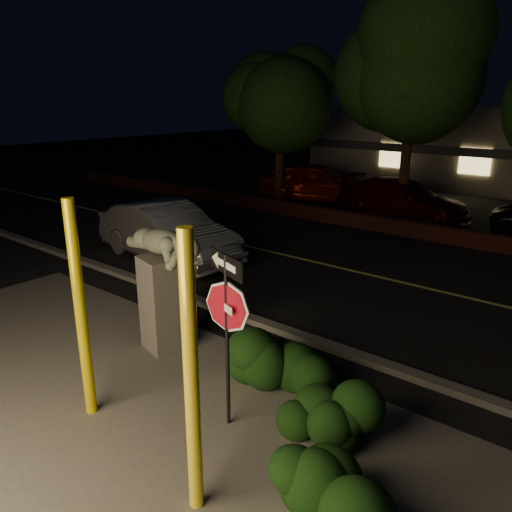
{
  "coord_description": "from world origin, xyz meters",
  "views": [
    {
      "loc": [
        4.76,
        -4.27,
        4.38
      ],
      "look_at": [
        -0.76,
        2.52,
        1.6
      ],
      "focal_mm": 35.0,
      "sensor_mm": 36.0,
      "label": 1
    }
  ],
  "objects_px": {
    "sculpture": "(163,274)",
    "silver_sedan": "(167,232)",
    "yellow_pole_right": "(191,379)",
    "signpost": "(227,307)",
    "yellow_pole_left": "(81,312)",
    "parked_car_darkred": "(402,200)",
    "parked_car_red": "(315,182)"
  },
  "relations": [
    {
      "from": "yellow_pole_right",
      "to": "sculpture",
      "type": "xyz_separation_m",
      "value": [
        -3.06,
        2.25,
        -0.17
      ]
    },
    {
      "from": "silver_sedan",
      "to": "parked_car_red",
      "type": "height_order",
      "value": "parked_car_red"
    },
    {
      "from": "signpost",
      "to": "silver_sedan",
      "type": "relative_size",
      "value": 0.52
    },
    {
      "from": "yellow_pole_right",
      "to": "signpost",
      "type": "bearing_deg",
      "value": 118.15
    },
    {
      "from": "silver_sedan",
      "to": "yellow_pole_left",
      "type": "bearing_deg",
      "value": -134.11
    },
    {
      "from": "yellow_pole_left",
      "to": "parked_car_darkred",
      "type": "height_order",
      "value": "yellow_pole_left"
    },
    {
      "from": "yellow_pole_right",
      "to": "parked_car_red",
      "type": "bearing_deg",
      "value": 118.4
    },
    {
      "from": "signpost",
      "to": "parked_car_red",
      "type": "relative_size",
      "value": 0.5
    },
    {
      "from": "yellow_pole_left",
      "to": "parked_car_red",
      "type": "height_order",
      "value": "yellow_pole_left"
    },
    {
      "from": "silver_sedan",
      "to": "parked_car_darkred",
      "type": "xyz_separation_m",
      "value": [
        3.07,
        8.86,
        -0.05
      ]
    },
    {
      "from": "parked_car_darkred",
      "to": "signpost",
      "type": "bearing_deg",
      "value": -159.78
    },
    {
      "from": "sculpture",
      "to": "silver_sedan",
      "type": "height_order",
      "value": "sculpture"
    },
    {
      "from": "yellow_pole_left",
      "to": "sculpture",
      "type": "relative_size",
      "value": 1.35
    },
    {
      "from": "signpost",
      "to": "parked_car_darkred",
      "type": "distance_m",
      "value": 13.82
    },
    {
      "from": "yellow_pole_left",
      "to": "sculpture",
      "type": "distance_m",
      "value": 2.09
    },
    {
      "from": "signpost",
      "to": "sculpture",
      "type": "xyz_separation_m",
      "value": [
        -2.35,
        0.94,
        -0.33
      ]
    },
    {
      "from": "sculpture",
      "to": "silver_sedan",
      "type": "relative_size",
      "value": 0.49
    },
    {
      "from": "sculpture",
      "to": "yellow_pole_left",
      "type": "bearing_deg",
      "value": -58.92
    },
    {
      "from": "silver_sedan",
      "to": "parked_car_darkred",
      "type": "distance_m",
      "value": 9.38
    },
    {
      "from": "sculpture",
      "to": "silver_sedan",
      "type": "distance_m",
      "value": 5.43
    },
    {
      "from": "yellow_pole_left",
      "to": "silver_sedan",
      "type": "height_order",
      "value": "yellow_pole_left"
    },
    {
      "from": "yellow_pole_left",
      "to": "parked_car_red",
      "type": "bearing_deg",
      "value": 111.29
    },
    {
      "from": "yellow_pole_left",
      "to": "parked_car_red",
      "type": "distance_m",
      "value": 16.38
    },
    {
      "from": "yellow_pole_left",
      "to": "parked_car_darkred",
      "type": "xyz_separation_m",
      "value": [
        -1.58,
        14.44,
        -0.85
      ]
    },
    {
      "from": "yellow_pole_left",
      "to": "signpost",
      "type": "xyz_separation_m",
      "value": [
        1.74,
        1.06,
        0.19
      ]
    },
    {
      "from": "parked_car_red",
      "to": "silver_sedan",
      "type": "bearing_deg",
      "value": 168.55
    },
    {
      "from": "sculpture",
      "to": "silver_sedan",
      "type": "xyz_separation_m",
      "value": [
        -4.03,
        3.58,
        -0.65
      ]
    },
    {
      "from": "parked_car_red",
      "to": "signpost",
      "type": "bearing_deg",
      "value": -170.64
    },
    {
      "from": "yellow_pole_left",
      "to": "yellow_pole_right",
      "type": "height_order",
      "value": "yellow_pole_right"
    },
    {
      "from": "yellow_pole_left",
      "to": "sculpture",
      "type": "height_order",
      "value": "yellow_pole_left"
    },
    {
      "from": "yellow_pole_right",
      "to": "parked_car_darkred",
      "type": "relative_size",
      "value": 0.63
    },
    {
      "from": "sculpture",
      "to": "parked_car_red",
      "type": "bearing_deg",
      "value": 125.77
    }
  ]
}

